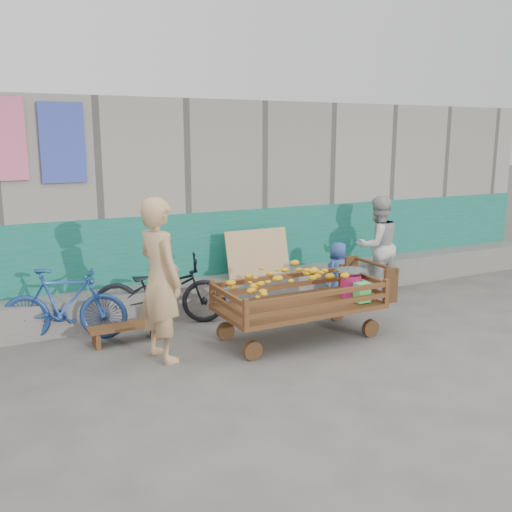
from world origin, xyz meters
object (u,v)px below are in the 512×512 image
child (338,272)px  bicycle_blue (64,305)px  banana_cart (297,290)px  bench (126,329)px  woman (377,246)px  vendor_man (160,280)px  bicycle_dark (160,291)px

child → bicycle_blue: child is taller
banana_cart → bench: banana_cart is taller
banana_cart → child: size_ratio=2.36×
woman → child: bearing=11.2°
banana_cart → bench: bearing=155.9°
vendor_man → child: vendor_man is taller
bicycle_dark → child: bearing=-77.4°
vendor_man → banana_cart: bearing=-108.2°
bench → bicycle_blue: bearing=146.9°
vendor_man → bicycle_dark: bearing=-30.5°
banana_cart → bench: size_ratio=2.43×
banana_cart → woman: bearing=28.6°
banana_cart → child: (1.40, 1.09, -0.17)m
banana_cart → bicycle_dark: size_ratio=1.25×
vendor_man → bicycle_dark: vendor_man is taller
banana_cart → bicycle_blue: (-2.56, 1.27, -0.18)m
woman → bicycle_blue: size_ratio=1.03×
vendor_man → woman: vendor_man is taller
bench → bicycle_dark: bearing=38.0°
banana_cart → bicycle_blue: size_ratio=1.44×
banana_cart → woman: 2.55m
bench → woman: (4.15, 0.36, 0.62)m
vendor_man → bicycle_dark: size_ratio=1.05×
woman → child: (-0.84, -0.13, -0.32)m
child → bicycle_blue: bearing=-24.4°
woman → bicycle_dark: 3.56m
child → bench: bearing=-17.7°
woman → bicycle_dark: woman is taller
vendor_man → child: (3.08, 0.94, -0.46)m
vendor_man → bicycle_blue: (-0.87, 1.12, -0.47)m
child → vendor_man: bearing=-4.8°
bench → bicycle_blue: 0.82m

